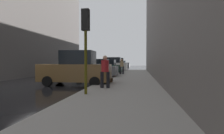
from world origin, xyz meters
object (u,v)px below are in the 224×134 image
parked_black_suv (117,64)px  parked_silver_sedan (121,65)px  parked_dark_green_sedan (106,67)px  parked_bronze_suv (76,69)px  traffic_light (86,33)px  duffel_bag (110,80)px  parked_white_van (113,65)px  pedestrian_in_red_jacket (105,70)px  rolling_suitcase (116,71)px  pedestrian_in_tan_coat (122,66)px  parked_gray_coupe (96,69)px  fire_hydrant (115,72)px

parked_black_suv → parked_silver_sedan: (0.00, 6.23, -0.18)m
parked_black_suv → parked_dark_green_sedan: bearing=-90.0°
parked_bronze_suv → parked_silver_sedan: 28.61m
traffic_light → duffel_bag: traffic_light is taller
parked_silver_sedan → duffel_bag: 27.96m
traffic_light → parked_black_suv: bearing=94.0°
parked_white_van → pedestrian_in_red_jacket: bearing=-83.0°
parked_white_van → rolling_suitcase: 9.51m
parked_dark_green_sedan → traffic_light: bearing=-82.9°
parked_dark_green_sedan → parked_silver_sedan: (-0.00, 17.67, 0.00)m
parked_dark_green_sedan → parked_bronze_suv: bearing=-90.0°
duffel_bag → parked_silver_sedan: bearing=94.4°
parked_dark_green_sedan → rolling_suitcase: parked_dark_green_sedan is taller
parked_silver_sedan → pedestrian_in_tan_coat: bearing=-83.8°
parked_dark_green_sedan → parked_gray_coupe: bearing=-90.0°
parked_gray_coupe → pedestrian_in_red_jacket: (2.32, -7.49, 0.26)m
parked_bronze_suv → parked_silver_sedan: size_ratio=1.09×
parked_silver_sedan → pedestrian_in_red_jacket: size_ratio=2.49×
pedestrian_in_red_jacket → parked_black_suv: bearing=95.4°
pedestrian_in_red_jacket → parked_bronze_suv: bearing=139.7°
fire_hydrant → pedestrian_in_red_jacket: size_ratio=0.41×
parked_bronze_suv → parked_gray_coupe: bearing=90.0°
duffel_bag → rolling_suitcase: bearing=94.1°
pedestrian_in_red_jacket → rolling_suitcase: bearing=93.9°
parked_bronze_suv → duffel_bag: parked_bronze_suv is taller
parked_bronze_suv → parked_white_van: bearing=90.0°
parked_white_van → duffel_bag: bearing=-82.4°
parked_black_suv → traffic_light: 26.34m
duffel_bag → parked_gray_coupe: bearing=114.3°
parked_white_van → parked_bronze_suv: bearing=-90.0°
rolling_suitcase → parked_black_suv: bearing=96.4°
parked_black_suv → pedestrian_in_tan_coat: (2.22, -14.06, 0.07)m
parked_white_van → parked_dark_green_sedan: bearing=-90.0°
parked_white_van → parked_black_suv: 5.43m
parked_gray_coupe → parked_white_van: parked_white_van is taller
parked_white_van → pedestrian_in_tan_coat: parked_white_van is taller
parked_gray_coupe → parked_dark_green_sedan: same height
parked_dark_green_sedan → parked_white_van: (-0.00, 6.01, 0.18)m
parked_white_van → traffic_light: traffic_light is taller
parked_gray_coupe → traffic_light: bearing=-78.8°
parked_dark_green_sedan → parked_white_van: parked_white_van is taller
parked_silver_sedan → pedestrian_in_tan_coat: pedestrian_in_tan_coat is taller
parked_dark_green_sedan → parked_white_van: size_ratio=0.92×
parked_black_suv → pedestrian_in_tan_coat: parked_black_suv is taller
parked_gray_coupe → parked_bronze_suv: bearing=-90.0°
pedestrian_in_tan_coat → pedestrian_in_red_jacket: 10.28m
parked_black_suv → fire_hydrant: parked_black_suv is taller
parked_black_suv → pedestrian_in_red_jacket: 24.46m
parked_bronze_suv → pedestrian_in_red_jacket: parked_bronze_suv is taller
parked_bronze_suv → traffic_light: traffic_light is taller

